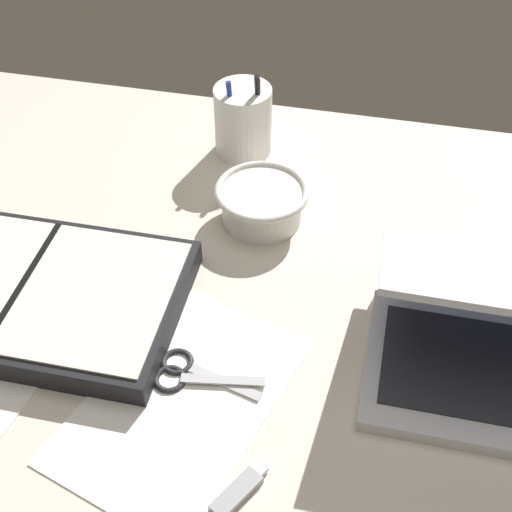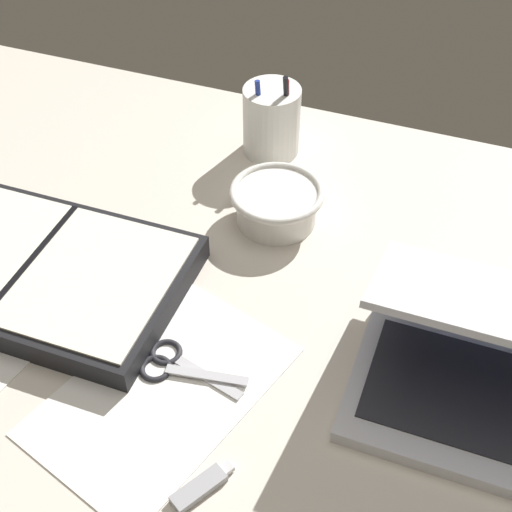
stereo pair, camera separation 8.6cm
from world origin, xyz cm
name	(u,v)px [view 1 (the left image)]	position (x,y,z in cm)	size (l,w,h in cm)	color
desk_top	(235,333)	(0.00, 0.00, 1.00)	(140.00, 100.00, 2.00)	beige
laptop	(508,344)	(31.54, 0.74, 6.48)	(30.74, 25.28, 15.39)	silver
bowl	(262,202)	(-1.04, 20.58, 5.07)	(13.31, 13.31, 5.53)	silver
pen_cup	(243,120)	(-7.36, 36.21, 7.52)	(8.91, 8.91, 14.31)	white
planner	(27,293)	(-26.47, -1.60, 3.86)	(39.11, 24.27, 3.90)	black
scissors	(186,373)	(-3.90, -8.12, 2.34)	(12.87, 6.44, 0.80)	#B7B7BC
paper_sheet_front	(181,400)	(-3.46, -11.67, 2.08)	(18.99, 29.06, 0.16)	white
usb_drive	(238,492)	(5.46, -21.20, 2.50)	(5.00, 7.03, 1.00)	#99999E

